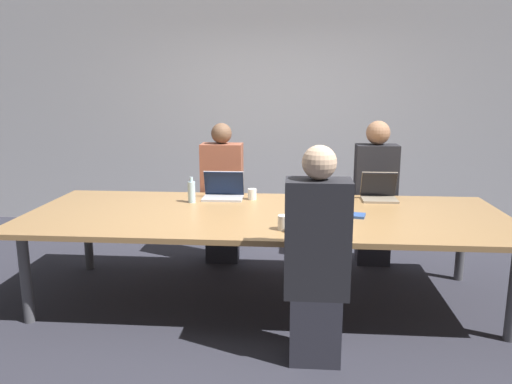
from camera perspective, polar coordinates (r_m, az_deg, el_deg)
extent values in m
plane|color=#2D2D38|center=(4.25, 1.05, -12.05)|extent=(24.00, 24.00, 0.00)
cube|color=#ADADB2|center=(6.26, 2.46, 8.98)|extent=(12.00, 0.06, 2.80)
cube|color=#9E7547|center=(4.01, 1.09, -2.69)|extent=(3.83, 1.48, 0.04)
cylinder|color=#4C4C51|center=(4.10, -24.83, -8.92)|extent=(0.08, 0.08, 0.69)
cylinder|color=#4C4C51|center=(5.05, -18.68, -4.57)|extent=(0.08, 0.08, 0.69)
cylinder|color=#4C4C51|center=(4.88, 22.40, -5.41)|extent=(0.08, 0.08, 0.69)
cube|color=gray|center=(4.56, 13.92, -0.85)|extent=(0.31, 0.24, 0.02)
cube|color=gray|center=(4.62, 13.83, 0.91)|extent=(0.31, 0.10, 0.23)
cube|color=black|center=(4.61, 13.85, 0.84)|extent=(0.31, 0.10, 0.23)
cube|color=#2D2D38|center=(5.11, 13.18, -5.47)|extent=(0.32, 0.24, 0.45)
cube|color=#232328|center=(4.97, 13.51, 1.07)|extent=(0.40, 0.24, 0.73)
sphere|color=#9E7051|center=(4.90, 13.78, 6.60)|extent=(0.23, 0.23, 0.23)
cube|color=#B7B7BC|center=(4.49, -3.81, -0.71)|extent=(0.36, 0.23, 0.02)
cube|color=#B7B7BC|center=(4.55, -3.67, 1.05)|extent=(0.36, 0.08, 0.23)
cube|color=#0F1933|center=(4.55, -3.69, 0.98)|extent=(0.36, 0.08, 0.22)
cube|color=#2D2D38|center=(5.07, -3.79, -5.32)|extent=(0.32, 0.24, 0.45)
cube|color=brown|center=(4.92, -3.89, 1.28)|extent=(0.40, 0.24, 0.73)
sphere|color=brown|center=(4.86, -3.97, 6.70)|extent=(0.20, 0.20, 0.20)
cylinder|color=white|center=(4.47, -0.45, -0.25)|extent=(0.08, 0.08, 0.10)
cylinder|color=#ADD1E0|center=(4.38, -7.37, -0.01)|extent=(0.06, 0.06, 0.19)
cylinder|color=#ADD1E0|center=(4.36, -7.41, 1.45)|extent=(0.03, 0.03, 0.04)
cube|color=silver|center=(3.52, 7.84, -4.44)|extent=(0.33, 0.20, 0.02)
cube|color=silver|center=(3.40, 7.97, -3.08)|extent=(0.33, 0.05, 0.20)
cube|color=silver|center=(3.41, 7.96, -3.07)|extent=(0.33, 0.05, 0.20)
cube|color=#2D2D38|center=(3.32, 6.75, -15.09)|extent=(0.32, 0.24, 0.45)
cube|color=#232328|center=(3.10, 7.03, -5.29)|extent=(0.40, 0.24, 0.73)
sphere|color=beige|center=(2.99, 7.26, 3.37)|extent=(0.21, 0.21, 0.21)
cylinder|color=white|center=(3.54, 3.21, -3.52)|extent=(0.09, 0.09, 0.10)
cube|color=black|center=(3.85, 5.02, -2.69)|extent=(0.11, 0.15, 0.05)
cube|color=#2D4C8C|center=(3.97, 10.82, -2.61)|extent=(0.24, 0.18, 0.02)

